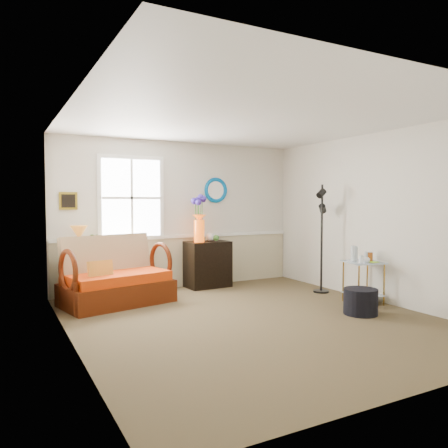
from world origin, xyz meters
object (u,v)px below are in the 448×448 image
floor_lamp (322,239)px  ottoman (361,302)px  lamp_stand (78,278)px  loveseat (117,270)px  cabinet (207,264)px  side_table (363,282)px

floor_lamp → ottoman: size_ratio=3.99×
lamp_stand → ottoman: 4.24m
lamp_stand → loveseat: bearing=-47.9°
floor_lamp → ottoman: (-0.49, -1.38, -0.74)m
loveseat → ottoman: loveseat is taller
cabinet → floor_lamp: size_ratio=0.45×
cabinet → ottoman: size_ratio=1.80×
lamp_stand → ottoman: bearing=-39.5°
loveseat → lamp_stand: 0.74m
floor_lamp → ottoman: bearing=-121.0°
loveseat → lamp_stand: loveseat is taller
cabinet → side_table: bearing=-58.7°
lamp_stand → cabinet: size_ratio=0.83×
side_table → floor_lamp: (-0.03, 0.92, 0.59)m
cabinet → side_table: cabinet is taller
ottoman → side_table: bearing=41.8°
loveseat → lamp_stand: (-0.49, 0.54, -0.17)m
cabinet → floor_lamp: floor_lamp is taller
floor_lamp → loveseat: bearing=155.0°
side_table → floor_lamp: floor_lamp is taller
floor_lamp → side_table: bearing=-99.5°
lamp_stand → side_table: size_ratio=1.08×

